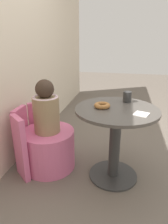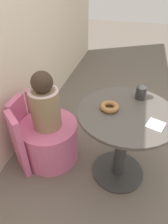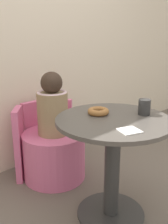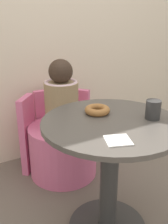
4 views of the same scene
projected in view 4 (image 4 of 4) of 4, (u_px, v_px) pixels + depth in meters
name	position (u px, v px, depth m)	size (l,w,h in m)	color
back_wall	(36.00, 13.00, 2.03)	(6.00, 0.06, 2.40)	beige
round_table	(110.00, 158.00, 1.41)	(0.72, 0.72, 0.69)	#333333
tub_chair	(63.00, 150.00, 2.05)	(0.52, 0.52, 0.40)	#DB6693
booth_backrest	(52.00, 127.00, 2.19)	(0.62, 0.23, 0.62)	#DB6693
child_figure	(62.00, 98.00, 1.90)	(0.25, 0.25, 0.51)	#937A56
donut	(97.00, 110.00, 1.42)	(0.14, 0.14, 0.04)	#9E6633
cup	(153.00, 110.00, 1.34)	(0.08, 0.08, 0.10)	#2D2D2D
paper_napkin	(118.00, 140.00, 1.12)	(0.14, 0.14, 0.01)	white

